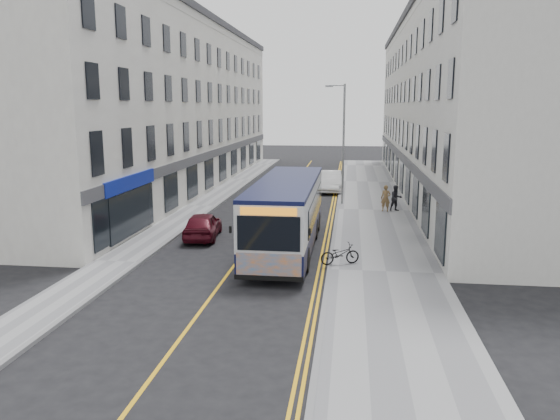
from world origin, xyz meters
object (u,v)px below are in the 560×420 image
(city_bus, at_px, (287,212))
(car_maroon, at_px, (203,225))
(bicycle, at_px, (340,254))
(streetlamp, at_px, (342,140))
(pedestrian_near, at_px, (386,198))
(car_white, at_px, (330,181))
(pedestrian_far, at_px, (396,198))

(city_bus, xyz_separation_m, car_maroon, (-4.47, 1.71, -1.12))
(car_maroon, bearing_deg, bicycle, 143.21)
(streetlamp, xyz_separation_m, bicycle, (0.23, -14.47, -3.82))
(bicycle, distance_m, car_maroon, 8.13)
(pedestrian_near, bearing_deg, car_maroon, -128.41)
(city_bus, relative_size, pedestrian_near, 6.87)
(pedestrian_near, xyz_separation_m, car_white, (-3.76, 8.45, -0.15))
(pedestrian_near, distance_m, car_maroon, 12.36)
(city_bus, xyz_separation_m, bicycle, (2.51, -2.47, -1.23))
(pedestrian_near, height_order, car_maroon, pedestrian_near)
(pedestrian_far, bearing_deg, bicycle, -126.11)
(streetlamp, distance_m, bicycle, 14.97)
(car_maroon, bearing_deg, city_bus, 153.21)
(bicycle, bearing_deg, car_white, -17.98)
(bicycle, xyz_separation_m, car_white, (-1.20, 20.47, 0.23))
(car_white, bearing_deg, car_maroon, -112.20)
(car_white, height_order, car_maroon, car_white)
(streetlamp, relative_size, car_white, 1.67)
(streetlamp, distance_m, car_maroon, 12.86)
(pedestrian_near, distance_m, car_white, 9.25)
(streetlamp, xyz_separation_m, car_maroon, (-6.75, -10.30, -3.71))
(city_bus, relative_size, car_maroon, 2.86)
(bicycle, relative_size, car_white, 0.35)
(pedestrian_near, relative_size, pedestrian_far, 1.01)
(bicycle, relative_size, car_maroon, 0.42)
(streetlamp, height_order, car_white, streetlamp)
(pedestrian_near, height_order, pedestrian_far, pedestrian_near)
(bicycle, bearing_deg, city_bus, 24.14)
(city_bus, height_order, pedestrian_far, city_bus)
(city_bus, height_order, car_maroon, city_bus)
(car_white, relative_size, car_maroon, 1.22)
(bicycle, xyz_separation_m, pedestrian_near, (2.56, 12.03, 0.38))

